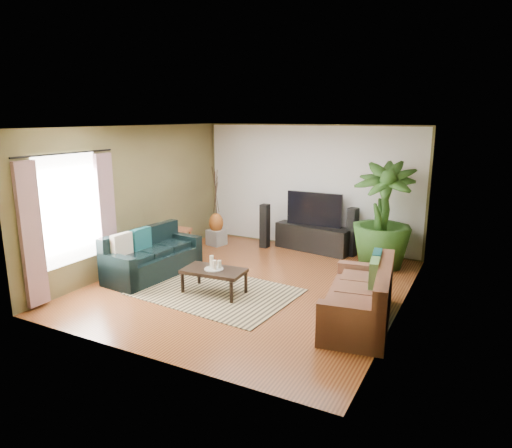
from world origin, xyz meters
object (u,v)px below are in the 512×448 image
Objects in this scene: sofa_right at (359,294)px; vase at (216,223)px; sofa_left at (153,253)px; side_table at (175,242)px; speaker_right at (352,232)px; potted_plant at (382,215)px; pedestal at (216,237)px; tv_stand at (313,238)px; television at (314,209)px; coffee_table at (214,281)px; speaker_left at (265,226)px.

vase is at bearing -130.90° from sofa_right.
side_table is at bearing 24.81° from sofa_left.
speaker_right is at bearing -39.74° from sofa_left.
pedestal is at bearing -177.66° from potted_plant.
tv_stand is 1.36× the size of television.
pedestal is at bearing 0.00° from vase.
tv_stand is 0.88m from speaker_right.
coffee_table is 1.81× the size of side_table.
speaker_right is at bearing 8.53° from speaker_left.
side_table is (-2.47, -1.67, -0.64)m from television.
sofa_right is at bearing -32.22° from vase.
speaker_right is at bearing 8.88° from tv_stand.
speaker_left is at bearing 94.89° from coffee_table.
speaker_left is (-0.47, 2.84, 0.28)m from coffee_table.
vase is at bearing -164.17° from television.
speaker_right is 3.03m from vase.
potted_plant is at bearing -3.59° from speaker_left.
television reaches higher than speaker_left.
pedestal is (-1.07, -0.33, -0.31)m from speaker_left.
coffee_table is 2.95m from pedestal.
television is 2.33m from pedestal.
speaker_right is (0.85, 0.00, -0.41)m from television.
sofa_right is 1.93× the size of speaker_left.
speaker_right is (1.43, 3.11, 0.30)m from coffee_table.
tv_stand is 1.64× the size of speaker_right.
tv_stand is 2.98m from side_table.
speaker_right reaches higher than side_table.
sofa_right is 4.03m from speaker_left.
speaker_right is at bearing -171.15° from sofa_right.
sofa_right is 2.41m from coffee_table.
vase is (-1.07, -0.33, 0.03)m from speaker_left.
sofa_right is at bearing -59.40° from television.
side_table is (-4.01, -1.22, -0.74)m from potted_plant.
speaker_right is at bearing 60.75° from coffee_table.
speaker_left reaches higher than pedestal.
sofa_right is 4.67m from pedestal.
sofa_right is at bearing -50.52° from tv_stand.
side_table is (-4.30, 1.42, -0.14)m from sofa_right.
pedestal is 0.78× the size of vase.
sofa_left is at bearing -125.10° from television.
potted_plant reaches higher than side_table.
television is at bearing 0.00° from tv_stand.
sofa_left is at bearing -145.67° from potted_plant.
tv_stand is at bearing 15.83° from vase.
sofa_right is 0.92× the size of potted_plant.
side_table is (-2.47, -1.67, 0.00)m from tv_stand.
pedestal is (-2.97, -0.60, -0.34)m from speaker_right.
tv_stand is 3.71× the size of vase.
sofa_left is at bearing -70.37° from side_table.
sofa_left is 1.10× the size of tv_stand.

